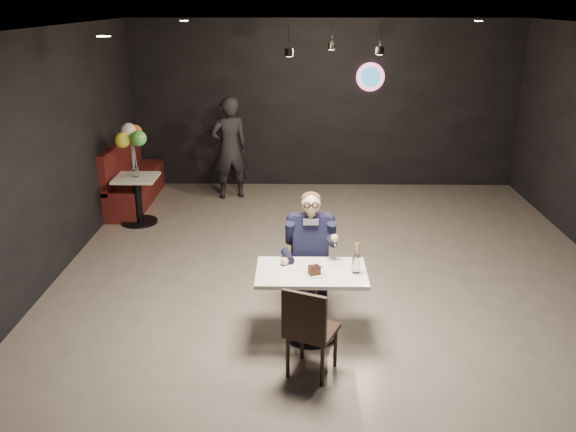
{
  "coord_description": "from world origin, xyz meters",
  "views": [
    {
      "loc": [
        -0.48,
        -6.56,
        3.31
      ],
      "look_at": [
        -0.58,
        -0.42,
        1.12
      ],
      "focal_mm": 38.0,
      "sensor_mm": 36.0,
      "label": 1
    }
  ],
  "objects_px": {
    "booth_bench": "(134,172)",
    "balloon_vase": "(135,172)",
    "main_table": "(311,304)",
    "seated_man": "(310,252)",
    "chair_far": "(310,274)",
    "passerby": "(229,148)",
    "chair_near": "(312,328)",
    "side_table": "(138,199)",
    "sundae_glass": "(356,264)"
  },
  "relations": [
    {
      "from": "chair_far",
      "to": "chair_near",
      "type": "relative_size",
      "value": 1.0
    },
    {
      "from": "sundae_glass",
      "to": "balloon_vase",
      "type": "distance_m",
      "value": 4.57
    },
    {
      "from": "seated_man",
      "to": "booth_bench",
      "type": "height_order",
      "value": "seated_man"
    },
    {
      "from": "balloon_vase",
      "to": "booth_bench",
      "type": "bearing_deg",
      "value": 106.7
    },
    {
      "from": "chair_near",
      "to": "side_table",
      "type": "relative_size",
      "value": 1.16
    },
    {
      "from": "booth_bench",
      "to": "side_table",
      "type": "distance_m",
      "value": 1.05
    },
    {
      "from": "side_table",
      "to": "passerby",
      "type": "distance_m",
      "value": 1.92
    },
    {
      "from": "main_table",
      "to": "passerby",
      "type": "height_order",
      "value": "passerby"
    },
    {
      "from": "sundae_glass",
      "to": "passerby",
      "type": "distance_m",
      "value": 5.05
    },
    {
      "from": "booth_bench",
      "to": "balloon_vase",
      "type": "relative_size",
      "value": 13.98
    },
    {
      "from": "side_table",
      "to": "chair_far",
      "type": "bearing_deg",
      "value": -47.2
    },
    {
      "from": "main_table",
      "to": "seated_man",
      "type": "xyz_separation_m",
      "value": [
        0.0,
        0.55,
        0.34
      ]
    },
    {
      "from": "side_table",
      "to": "seated_man",
      "type": "bearing_deg",
      "value": -47.2
    },
    {
      "from": "chair_near",
      "to": "balloon_vase",
      "type": "relative_size",
      "value": 5.97
    },
    {
      "from": "chair_far",
      "to": "seated_man",
      "type": "relative_size",
      "value": 0.64
    },
    {
      "from": "chair_near",
      "to": "seated_man",
      "type": "bearing_deg",
      "value": 113.26
    },
    {
      "from": "chair_near",
      "to": "seated_man",
      "type": "relative_size",
      "value": 0.64
    },
    {
      "from": "booth_bench",
      "to": "seated_man",
      "type": "bearing_deg",
      "value": -52.69
    },
    {
      "from": "chair_far",
      "to": "passerby",
      "type": "xyz_separation_m",
      "value": [
        -1.32,
        4.16,
        0.42
      ]
    },
    {
      "from": "seated_man",
      "to": "passerby",
      "type": "bearing_deg",
      "value": 107.61
    },
    {
      "from": "chair_near",
      "to": "sundae_glass",
      "type": "height_order",
      "value": "sundae_glass"
    },
    {
      "from": "main_table",
      "to": "side_table",
      "type": "relative_size",
      "value": 1.39
    },
    {
      "from": "booth_bench",
      "to": "balloon_vase",
      "type": "xyz_separation_m",
      "value": [
        0.3,
        -1.0,
        0.29
      ]
    },
    {
      "from": "booth_bench",
      "to": "balloon_vase",
      "type": "bearing_deg",
      "value": -73.3
    },
    {
      "from": "side_table",
      "to": "main_table",
      "type": "bearing_deg",
      "value": -52.23
    },
    {
      "from": "chair_near",
      "to": "side_table",
      "type": "distance_m",
      "value": 4.77
    },
    {
      "from": "chair_far",
      "to": "chair_near",
      "type": "height_order",
      "value": "same"
    },
    {
      "from": "main_table",
      "to": "balloon_vase",
      "type": "distance_m",
      "value": 4.28
    },
    {
      "from": "main_table",
      "to": "balloon_vase",
      "type": "xyz_separation_m",
      "value": [
        -2.61,
        3.37,
        0.45
      ]
    },
    {
      "from": "side_table",
      "to": "balloon_vase",
      "type": "distance_m",
      "value": 0.43
    },
    {
      "from": "main_table",
      "to": "booth_bench",
      "type": "relative_size",
      "value": 0.51
    },
    {
      "from": "seated_man",
      "to": "sundae_glass",
      "type": "relative_size",
      "value": 7.83
    },
    {
      "from": "chair_near",
      "to": "sundae_glass",
      "type": "xyz_separation_m",
      "value": [
        0.44,
        0.59,
        0.38
      ]
    },
    {
      "from": "sundae_glass",
      "to": "main_table",
      "type": "bearing_deg",
      "value": 176.05
    },
    {
      "from": "chair_far",
      "to": "sundae_glass",
      "type": "relative_size",
      "value": 5.0
    },
    {
      "from": "main_table",
      "to": "chair_far",
      "type": "xyz_separation_m",
      "value": [
        0.0,
        0.55,
        0.09
      ]
    },
    {
      "from": "sundae_glass",
      "to": "side_table",
      "type": "relative_size",
      "value": 0.23
    },
    {
      "from": "seated_man",
      "to": "balloon_vase",
      "type": "xyz_separation_m",
      "value": [
        -2.61,
        2.82,
        0.11
      ]
    },
    {
      "from": "booth_bench",
      "to": "main_table",
      "type": "bearing_deg",
      "value": -56.33
    },
    {
      "from": "sundae_glass",
      "to": "side_table",
      "type": "bearing_deg",
      "value": 131.9
    },
    {
      "from": "chair_far",
      "to": "seated_man",
      "type": "xyz_separation_m",
      "value": [
        0.0,
        0.0,
        0.26
      ]
    },
    {
      "from": "chair_far",
      "to": "sundae_glass",
      "type": "height_order",
      "value": "sundae_glass"
    },
    {
      "from": "chair_near",
      "to": "chair_far",
      "type": "bearing_deg",
      "value": 113.26
    },
    {
      "from": "chair_far",
      "to": "seated_man",
      "type": "bearing_deg",
      "value": 90.0
    },
    {
      "from": "main_table",
      "to": "chair_far",
      "type": "relative_size",
      "value": 1.2
    },
    {
      "from": "chair_far",
      "to": "passerby",
      "type": "distance_m",
      "value": 4.38
    },
    {
      "from": "seated_man",
      "to": "chair_far",
      "type": "bearing_deg",
      "value": -90.0
    },
    {
      "from": "main_table",
      "to": "chair_near",
      "type": "bearing_deg",
      "value": -90.0
    },
    {
      "from": "seated_man",
      "to": "booth_bench",
      "type": "bearing_deg",
      "value": 127.31
    },
    {
      "from": "balloon_vase",
      "to": "passerby",
      "type": "distance_m",
      "value": 1.86
    }
  ]
}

